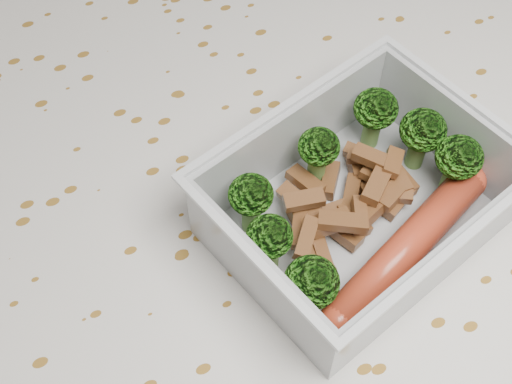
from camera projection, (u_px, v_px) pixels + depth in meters
name	position (u px, v px, depth m)	size (l,w,h in m)	color
dining_table	(256.00, 280.00, 0.56)	(1.40, 0.90, 0.75)	brown
tablecloth	(257.00, 248.00, 0.52)	(1.46, 0.96, 0.19)	silver
lunch_container	(358.00, 207.00, 0.46)	(0.22, 0.19, 0.06)	silver
broccoli_florets	(351.00, 181.00, 0.46)	(0.17, 0.13, 0.05)	#608C3F
meat_pile	(352.00, 199.00, 0.47)	(0.11, 0.09, 0.03)	brown
sausage	(407.00, 248.00, 0.45)	(0.15, 0.08, 0.02)	#B43A20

